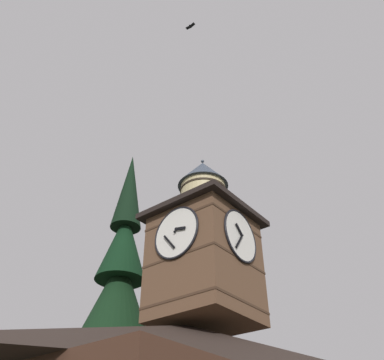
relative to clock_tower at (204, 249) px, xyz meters
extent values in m
pyramid|color=#2D231E|center=(0.51, -0.51, -4.61)|extent=(14.52, 9.51, 2.54)
cube|color=brown|center=(-0.02, -0.02, -0.99)|extent=(3.75, 3.75, 4.71)
cube|color=#432E20|center=(-0.02, -0.02, -2.78)|extent=(3.79, 3.79, 0.10)
cube|color=#432E20|center=(-0.02, -0.02, -1.01)|extent=(3.79, 3.79, 0.10)
cube|color=#432E20|center=(-0.02, -0.02, 0.75)|extent=(3.79, 3.79, 0.10)
cylinder|color=white|center=(-0.02, 1.88, 0.03)|extent=(2.27, 0.10, 2.27)
torus|color=black|center=(-0.02, 1.91, 0.03)|extent=(2.37, 0.10, 2.37)
cube|color=black|center=(0.19, 1.98, 0.22)|extent=(0.50, 0.04, 0.47)
cube|color=black|center=(0.25, 1.98, -0.35)|extent=(0.60, 0.04, 0.81)
sphere|color=black|center=(-0.02, 1.99, 0.03)|extent=(0.10, 0.10, 0.10)
cylinder|color=white|center=(1.88, -0.02, 0.03)|extent=(0.10, 2.27, 2.27)
torus|color=black|center=(1.91, -0.02, 0.03)|extent=(0.10, 2.37, 2.37)
cube|color=black|center=(1.98, 0.26, 0.09)|extent=(0.04, 0.58, 0.24)
cube|color=black|center=(1.98, -0.31, -0.34)|extent=(0.04, 0.64, 0.78)
sphere|color=black|center=(1.99, -0.02, 0.03)|extent=(0.10, 0.10, 0.10)
cube|color=black|center=(-0.02, -0.02, 1.49)|extent=(4.45, 4.45, 0.25)
cylinder|color=#D1BC84|center=(-0.02, -0.02, 2.50)|extent=(2.18, 2.18, 1.78)
cylinder|color=#2D2319|center=(-0.02, -0.02, 1.91)|extent=(2.24, 2.24, 0.10)
cylinder|color=#2D2319|center=(-0.02, -0.02, 2.50)|extent=(2.24, 2.24, 0.10)
cylinder|color=#2D2319|center=(-0.02, -0.02, 3.10)|extent=(2.24, 2.24, 0.10)
cone|color=#384251|center=(-0.02, -0.02, 4.13)|extent=(2.48, 2.48, 1.47)
sphere|color=#384251|center=(-0.02, -0.02, 4.97)|extent=(0.16, 0.16, 0.16)
cone|color=black|center=(-0.22, -5.65, -3.54)|extent=(4.47, 4.47, 5.26)
cone|color=black|center=(-0.22, -5.65, -0.78)|extent=(3.55, 3.55, 4.58)
cone|color=black|center=(-0.22, -5.65, 2.10)|extent=(2.64, 2.64, 4.12)
cone|color=black|center=(-0.22, -5.65, 5.69)|extent=(1.72, 1.72, 5.11)
ellipsoid|color=black|center=(4.42, 2.74, 8.91)|extent=(0.19, 0.11, 0.11)
cube|color=black|center=(4.42, 2.86, 8.91)|extent=(0.14, 0.25, 0.09)
cube|color=black|center=(4.42, 2.62, 8.91)|extent=(0.14, 0.25, 0.09)
camera|label=1|loc=(13.52, 10.13, -8.33)|focal=39.26mm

